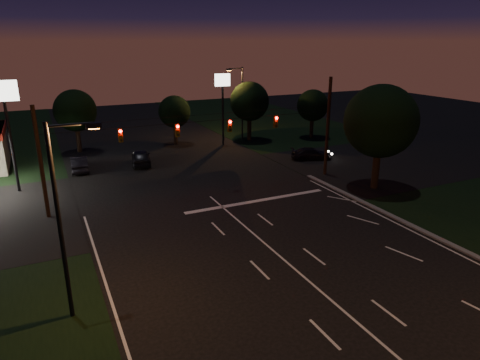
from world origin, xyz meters
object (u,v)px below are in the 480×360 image
utility_pole_right (325,174)px  car_cross (312,154)px  car_oncoming_a (141,157)px  tree_right_near (379,122)px  car_oncoming_b (79,164)px

utility_pole_right → car_cross: bearing=69.2°
car_oncoming_a → utility_pole_right: bearing=154.7°
tree_right_near → car_cross: bearing=87.8°
utility_pole_right → tree_right_near: bearing=-72.5°
car_oncoming_b → car_cross: bearing=167.8°
car_oncoming_b → car_cross: (22.68, -6.12, -0.09)m
utility_pole_right → tree_right_near: (1.53, -4.83, 5.68)m
utility_pole_right → car_oncoming_a: (-14.89, 10.75, 0.77)m
tree_right_near → car_oncoming_a: 23.16m
tree_right_near → car_oncoming_b: bearing=144.4°
car_oncoming_a → car_cross: 17.74m
car_cross → car_oncoming_a: bearing=90.2°
car_oncoming_a → car_oncoming_b: (-5.90, 0.37, -0.06)m
car_oncoming_a → car_oncoming_b: bearing=6.9°
utility_pole_right → car_oncoming_b: bearing=151.8°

